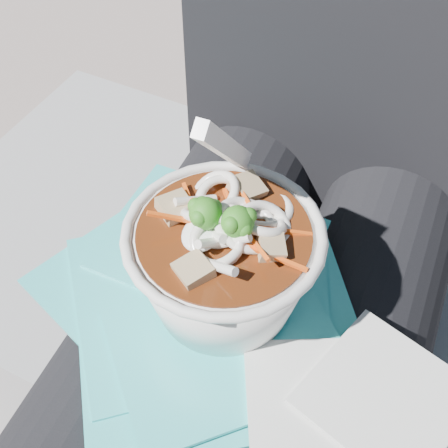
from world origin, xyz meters
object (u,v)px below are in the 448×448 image
at_px(plastic_bag, 205,305).
at_px(udon_bowl, 224,258).
at_px(person_body, 282,265).
at_px(stone_ledge, 279,367).
at_px(lap, 249,352).

bearing_deg(plastic_bag, udon_bowl, 36.93).
bearing_deg(person_body, udon_bowl, -103.35).
relative_size(stone_ledge, plastic_bag, 3.01).
relative_size(person_body, plastic_bag, 2.94).
bearing_deg(stone_ledge, udon_bowl, -98.52).
bearing_deg(plastic_bag, stone_ledge, 77.26).
distance_m(lap, person_body, 0.10).
height_order(lap, person_body, person_body).
xyz_separation_m(lap, plastic_bag, (-0.04, -0.02, 0.09)).
distance_m(stone_ledge, person_body, 0.33).
xyz_separation_m(plastic_bag, udon_bowl, (0.01, 0.01, 0.06)).
xyz_separation_m(stone_ledge, person_body, (0.00, -0.06, 0.32)).
distance_m(plastic_bag, udon_bowl, 0.07).
height_order(stone_ledge, person_body, person_body).
height_order(lap, udon_bowl, udon_bowl).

